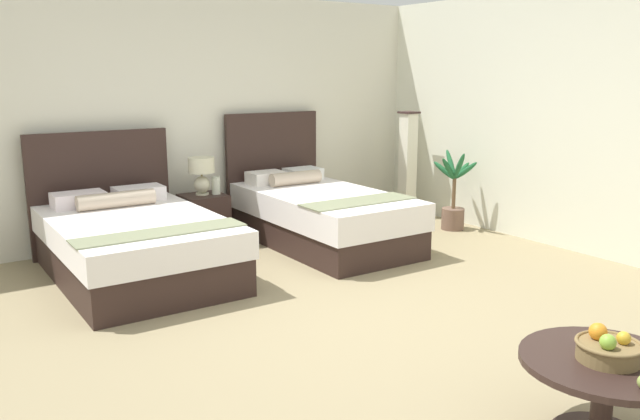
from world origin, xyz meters
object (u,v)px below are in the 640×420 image
object	(u,v)px
coffee_table	(604,380)
potted_palm	(453,204)
table_lamp	(201,171)
nightstand	(204,219)
vase	(216,185)
fruit_bowl	(608,349)
floor_lamp_corner	(408,165)
bed_near_window	(133,242)
bed_near_corner	(319,214)

from	to	relation	value
coffee_table	potted_palm	xyz separation A→B (m)	(2.65, 3.63, -0.02)
table_lamp	nightstand	bearing A→B (deg)	-90.00
vase	fruit_bowl	world-z (taller)	vase
floor_lamp_corner	nightstand	bearing A→B (deg)	175.18
nightstand	fruit_bowl	distance (m)	4.70
table_lamp	bed_near_window	bearing A→B (deg)	-144.74
bed_near_corner	coffee_table	size ratio (longest dim) A/B	2.66
bed_near_window	nightstand	size ratio (longest dim) A/B	3.99
bed_near_corner	nightstand	distance (m)	1.25
floor_lamp_corner	potted_palm	xyz separation A→B (m)	(-0.01, -0.83, -0.37)
bed_near_window	coffee_table	world-z (taller)	bed_near_window
bed_near_window	bed_near_corner	distance (m)	2.05
nightstand	coffee_table	size ratio (longest dim) A/B	0.64
bed_near_corner	fruit_bowl	xyz separation A→B (m)	(-1.00, -4.01, 0.18)
bed_near_corner	floor_lamp_corner	world-z (taller)	bed_near_corner
bed_near_window	table_lamp	bearing A→B (deg)	35.26
coffee_table	fruit_bowl	xyz separation A→B (m)	(-0.01, -0.01, 0.18)
bed_near_window	coffee_table	bearing A→B (deg)	-75.02
table_lamp	potted_palm	bearing A→B (deg)	-21.70
bed_near_corner	potted_palm	xyz separation A→B (m)	(1.67, -0.37, -0.02)
bed_near_window	vase	distance (m)	1.35
nightstand	bed_near_window	bearing A→B (deg)	-145.51
coffee_table	fruit_bowl	bearing A→B (deg)	-137.77
bed_near_window	vase	world-z (taller)	bed_near_window
bed_near_corner	vase	bearing A→B (deg)	144.52
table_lamp	coffee_table	size ratio (longest dim) A/B	0.48
bed_near_window	fruit_bowl	world-z (taller)	bed_near_window
coffee_table	potted_palm	world-z (taller)	potted_palm
bed_near_window	vase	size ratio (longest dim) A/B	11.31
bed_near_corner	vase	size ratio (longest dim) A/B	11.75
bed_near_corner	potted_palm	size ratio (longest dim) A/B	2.33
bed_near_window	bed_near_corner	world-z (taller)	bed_near_corner
floor_lamp_corner	potted_palm	bearing A→B (deg)	-90.46
nightstand	potted_palm	size ratio (longest dim) A/B	0.56
vase	coffee_table	world-z (taller)	vase
bed_near_corner	fruit_bowl	size ratio (longest dim) A/B	6.95
bed_near_window	coffee_table	xyz separation A→B (m)	(1.07, -3.99, 0.01)
bed_near_window	table_lamp	xyz separation A→B (m)	(1.01, 0.71, 0.47)
floor_lamp_corner	bed_near_corner	bearing A→B (deg)	-164.68
potted_palm	vase	bearing A→B (deg)	158.42
bed_near_corner	floor_lamp_corner	distance (m)	1.77
nightstand	potted_palm	bearing A→B (deg)	-21.34
fruit_bowl	potted_palm	bearing A→B (deg)	53.76
table_lamp	coffee_table	distance (m)	4.73
coffee_table	potted_palm	distance (m)	4.49
bed_near_window	bed_near_corner	bearing A→B (deg)	0.11
table_lamp	bed_near_corner	bearing A→B (deg)	-34.13
nightstand	fruit_bowl	bearing A→B (deg)	-89.40
vase	floor_lamp_corner	distance (m)	2.59
vase	bed_near_window	bearing A→B (deg)	-150.28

